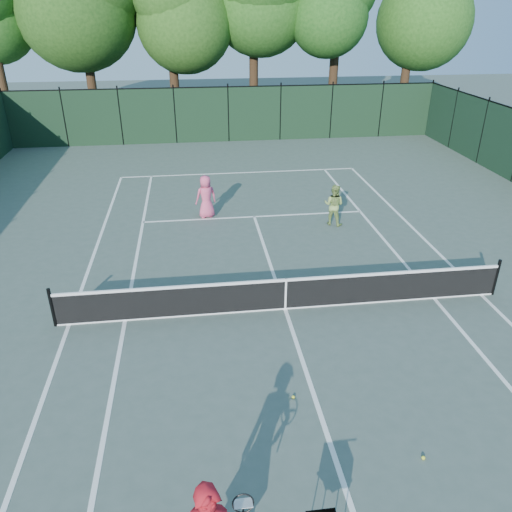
{
  "coord_description": "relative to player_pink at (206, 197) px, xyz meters",
  "views": [
    {
      "loc": [
        -2.19,
        -10.84,
        7.16
      ],
      "look_at": [
        -0.64,
        1.0,
        1.1
      ],
      "focal_mm": 35.0,
      "sensor_mm": 36.0,
      "label": 1
    }
  ],
  "objects": [
    {
      "name": "ground",
      "position": [
        1.77,
        -6.63,
        -0.8
      ],
      "size": [
        90.0,
        90.0,
        0.0
      ],
      "primitive_type": "plane",
      "color": "#47564D",
      "rests_on": "ground"
    },
    {
      "name": "sideline_doubles_left",
      "position": [
        -3.72,
        -6.63,
        -0.8
      ],
      "size": [
        0.1,
        23.77,
        0.01
      ],
      "primitive_type": "cube",
      "color": "white",
      "rests_on": "ground"
    },
    {
      "name": "sideline_doubles_right",
      "position": [
        7.25,
        -6.63,
        -0.8
      ],
      "size": [
        0.1,
        23.77,
        0.01
      ],
      "primitive_type": "cube",
      "color": "white",
      "rests_on": "ground"
    },
    {
      "name": "sideline_singles_left",
      "position": [
        -2.35,
        -6.63,
        -0.8
      ],
      "size": [
        0.1,
        23.77,
        0.01
      ],
      "primitive_type": "cube",
      "color": "white",
      "rests_on": "ground"
    },
    {
      "name": "sideline_singles_right",
      "position": [
        5.88,
        -6.63,
        -0.8
      ],
      "size": [
        0.1,
        23.77,
        0.01
      ],
      "primitive_type": "cube",
      "color": "white",
      "rests_on": "ground"
    },
    {
      "name": "baseline_far",
      "position": [
        1.77,
        5.26,
        -0.8
      ],
      "size": [
        10.97,
        0.1,
        0.01
      ],
      "primitive_type": "cube",
      "color": "white",
      "rests_on": "ground"
    },
    {
      "name": "service_line_far",
      "position": [
        1.77,
        -0.23,
        -0.8
      ],
      "size": [
        8.23,
        0.1,
        0.01
      ],
      "primitive_type": "cube",
      "color": "white",
      "rests_on": "ground"
    },
    {
      "name": "center_service_line",
      "position": [
        1.77,
        -6.63,
        -0.8
      ],
      "size": [
        0.1,
        12.8,
        0.01
      ],
      "primitive_type": "cube",
      "color": "white",
      "rests_on": "ground"
    },
    {
      "name": "tennis_net",
      "position": [
        1.77,
        -6.63,
        -0.32
      ],
      "size": [
        11.69,
        0.09,
        1.06
      ],
      "color": "black",
      "rests_on": "ground"
    },
    {
      "name": "fence_far",
      "position": [
        1.77,
        11.37,
        0.7
      ],
      "size": [
        24.0,
        0.05,
        3.0
      ],
      "primitive_type": "cube",
      "color": "black",
      "rests_on": "ground"
    },
    {
      "name": "player_pink",
      "position": [
        0.0,
        0.0,
        0.0
      ],
      "size": [
        0.89,
        0.71,
        1.6
      ],
      "rotation": [
        0.0,
        0.0,
        3.43
      ],
      "color": "#DB4D75",
      "rests_on": "ground"
    },
    {
      "name": "player_green",
      "position": [
        4.49,
        -1.29,
        -0.05
      ],
      "size": [
        0.91,
        0.87,
        1.49
      ],
      "rotation": [
        0.0,
        0.0,
        2.57
      ],
      "color": "#8AA854",
      "rests_on": "ground"
    },
    {
      "name": "loose_ball_near_cart",
      "position": [
        3.3,
        -11.7,
        -0.77
      ],
      "size": [
        0.07,
        0.07,
        0.07
      ],
      "primitive_type": "sphere",
      "color": "yellow",
      "rests_on": "ground"
    },
    {
      "name": "loose_ball_midcourt",
      "position": [
        1.33,
        -9.91,
        -0.77
      ],
      "size": [
        0.07,
        0.07,
        0.07
      ],
      "primitive_type": "sphere",
      "color": "yellow",
      "rests_on": "ground"
    }
  ]
}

